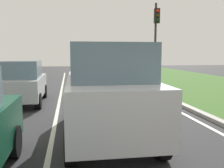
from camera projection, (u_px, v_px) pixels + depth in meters
ground_plane at (75, 100)px, 11.10m from camera, size 60.00×60.00×0.00m
lane_line_center at (59, 100)px, 10.98m from camera, size 0.12×32.00×0.01m
lane_line_right_edge at (153, 98)px, 11.71m from camera, size 0.12×32.00×0.01m
curb_right at (163, 96)px, 11.79m from camera, size 0.24×48.00×0.12m
car_suv_ahead at (107, 90)px, 6.10m from camera, size 2.06×4.54×2.28m
car_hatchback_far at (22, 82)px, 10.23m from camera, size 1.75×3.71×1.78m
traffic_light_near_right at (156, 31)px, 15.59m from camera, size 0.32×0.50×5.19m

